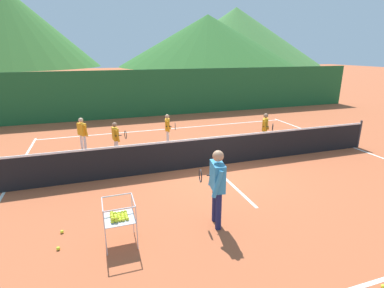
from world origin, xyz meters
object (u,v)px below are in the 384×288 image
Objects in this scene: tennis_net at (212,151)px; ball_cart at (118,217)px; student_2 at (168,127)px; instructor at (217,181)px; tennis_ball_0 at (62,232)px; student_3 at (265,127)px; tennis_ball_7 at (383,286)px; student_0 at (82,131)px; tennis_ball_5 at (58,248)px; student_1 at (116,136)px.

tennis_net is 4.52m from ball_cart.
student_2 reaches higher than ball_cart.
instructor reaches higher than tennis_ball_0.
student_3 reaches higher than student_2.
instructor is at bearing 125.60° from tennis_ball_7.
student_2 is (3.13, -0.26, -0.02)m from student_0.
student_0 is 0.97× the size of student_3.
student_0 is at bearing 117.90° from tennis_ball_7.
student_2 is at bearing 57.75° from tennis_ball_5.
student_0 is (-2.72, 6.01, -0.25)m from instructor.
tennis_net is 9.40× the size of student_3.
tennis_ball_0 is (-0.38, -5.31, -0.72)m from student_0.
tennis_net is 4.85m from student_0.
student_0 reaches higher than tennis_net.
tennis_net is 13.58× the size of ball_cart.
student_3 reaches higher than tennis_ball_7.
tennis_ball_7 is (3.39, -7.55, -0.71)m from student_1.
tennis_net is 9.92× the size of student_2.
student_3 is 19.09× the size of tennis_ball_5.
tennis_net is 179.50× the size of tennis_ball_5.
ball_cart is at bearing 146.88° from tennis_ball_7.
student_0 is 18.57× the size of tennis_ball_0.
student_0 is 1.40× the size of ball_cart.
student_3 is 8.26m from tennis_ball_5.
instructor is 24.61× the size of tennis_ball_0.
student_2 is at bearing 55.18° from tennis_ball_0.
student_0 is at bearing 144.00° from tennis_net.
tennis_ball_7 is at bearing -107.07° from student_3.
tennis_ball_7 is at bearing -54.40° from instructor.
student_2 is 8.39m from tennis_ball_7.
tennis_net is at bearing 69.28° from instructor.
tennis_ball_5 is at bearing -122.25° from student_2.
tennis_ball_7 is at bearing -28.26° from tennis_ball_5.
tennis_ball_7 is at bearing -33.20° from tennis_ball_0.
ball_cart is 1.43m from tennis_ball_0.
instructor is 1.29× the size of student_3.
tennis_ball_0 is at bearing 146.54° from ball_cart.
student_1 is at bearing 114.18° from tennis_ball_7.
student_3 is (3.90, 4.41, -0.22)m from instructor.
student_1 is at bearing 173.35° from student_3.
student_2 is 18.10× the size of tennis_ball_0.
tennis_ball_0 is 5.84m from tennis_ball_7.
ball_cart is at bearing -135.10° from tennis_net.
instructor is 1.32× the size of student_0.
student_3 is at bearing 48.49° from instructor.
student_2 is at bearing 19.17° from student_1.
instructor is 1.36× the size of student_2.
tennis_ball_0 is (-7.01, -3.71, -0.75)m from student_3.
ball_cart reaches higher than tennis_ball_0.
student_3 is 19.09× the size of tennis_ball_0.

